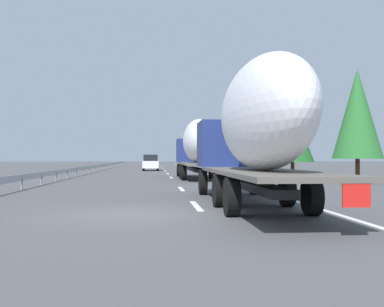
{
  "coord_description": "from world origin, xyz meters",
  "views": [
    {
      "loc": [
        -13.37,
        -0.41,
        1.58
      ],
      "look_at": [
        16.63,
        -2.85,
        1.83
      ],
      "focal_mm": 44.37,
      "sensor_mm": 36.0,
      "label": 1
    }
  ],
  "objects_px": {
    "car_white_van": "(151,163)",
    "truck_trailing": "(255,127)",
    "car_yellow_coupe": "(150,161)",
    "road_sign": "(205,152)",
    "truck_lead": "(197,146)"
  },
  "relations": [
    {
      "from": "truck_trailing",
      "to": "car_yellow_coupe",
      "type": "bearing_deg",
      "value": 3.38
    },
    {
      "from": "car_white_van",
      "to": "truck_trailing",
      "type": "bearing_deg",
      "value": -175.2
    },
    {
      "from": "truck_trailing",
      "to": "car_white_van",
      "type": "xyz_separation_m",
      "value": [
        41.9,
        3.52,
        -1.58
      ]
    },
    {
      "from": "truck_lead",
      "to": "road_sign",
      "type": "bearing_deg",
      "value": -7.67
    },
    {
      "from": "car_yellow_coupe",
      "to": "car_white_van",
      "type": "bearing_deg",
      "value": -179.26
    },
    {
      "from": "car_white_van",
      "to": "road_sign",
      "type": "bearing_deg",
      "value": -81.64
    },
    {
      "from": "truck_trailing",
      "to": "car_yellow_coupe",
      "type": "distance_m",
      "value": 64.7
    },
    {
      "from": "car_yellow_coupe",
      "to": "car_white_van",
      "type": "distance_m",
      "value": 22.67
    },
    {
      "from": "truck_lead",
      "to": "truck_trailing",
      "type": "relative_size",
      "value": 0.88
    },
    {
      "from": "truck_lead",
      "to": "road_sign",
      "type": "height_order",
      "value": "truck_lead"
    },
    {
      "from": "road_sign",
      "to": "car_white_van",
      "type": "bearing_deg",
      "value": 98.36
    },
    {
      "from": "truck_lead",
      "to": "car_white_van",
      "type": "xyz_separation_m",
      "value": [
        22.03,
        3.52,
        -1.48
      ]
    },
    {
      "from": "car_white_van",
      "to": "car_yellow_coupe",
      "type": "bearing_deg",
      "value": 0.74
    },
    {
      "from": "car_yellow_coupe",
      "to": "road_sign",
      "type": "relative_size",
      "value": 1.34
    },
    {
      "from": "truck_lead",
      "to": "car_yellow_coupe",
      "type": "xyz_separation_m",
      "value": [
        44.7,
        3.81,
        -1.49
      ]
    }
  ]
}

